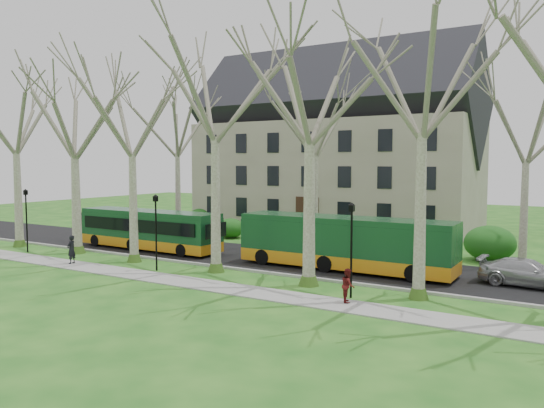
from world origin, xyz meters
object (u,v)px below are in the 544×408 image
at_px(pedestrian_a, 71,249).
at_px(bus_lead, 149,229).
at_px(bus_follow, 344,243).
at_px(pedestrian_b, 348,285).
at_px(sedan, 528,273).

bearing_deg(pedestrian_a, bus_lead, 163.82).
bearing_deg(bus_lead, bus_follow, 3.08).
bearing_deg(pedestrian_b, pedestrian_a, 65.40).
bearing_deg(pedestrian_a, bus_follow, 101.24).
relative_size(bus_follow, sedan, 2.70).
relative_size(bus_lead, bus_follow, 0.91).
height_order(bus_follow, sedan, bus_follow).
relative_size(bus_lead, sedan, 2.46).
bearing_deg(bus_follow, pedestrian_a, -155.20).
distance_m(sedan, pedestrian_b, 9.84).
relative_size(pedestrian_a, pedestrian_b, 1.16).
relative_size(bus_follow, pedestrian_b, 8.40).
bearing_deg(sedan, bus_follow, 99.04).
distance_m(bus_follow, sedan, 9.59).
relative_size(bus_lead, pedestrian_a, 6.62).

